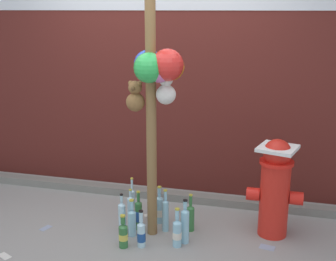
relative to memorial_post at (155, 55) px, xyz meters
name	(u,v)px	position (x,y,z in m)	size (l,w,h in m)	color
ground_plane	(120,245)	(-0.26, -0.26, -1.58)	(14.00, 14.00, 0.00)	gray
building_wall	(161,15)	(-0.25, 1.13, 0.29)	(10.00, 0.21, 3.76)	#561E19
curb_strip	(152,194)	(-0.26, 0.75, -1.54)	(8.00, 0.12, 0.08)	slate
memorial_post	(155,55)	(0.00, 0.00, 0.00)	(0.54, 0.46, 2.80)	olive
fire_hydrant	(275,186)	(1.00, 0.26, -1.12)	(0.48, 0.38, 0.88)	red
bottle_0	(122,217)	(-0.30, -0.06, -1.43)	(0.06, 0.06, 0.38)	#B2DBEA
bottle_1	(132,221)	(-0.20, -0.07, -1.44)	(0.07, 0.07, 0.34)	#93CCE0
bottle_2	(132,204)	(-0.30, 0.23, -1.43)	(0.06, 0.06, 0.42)	#B2DBEA
bottle_3	(165,214)	(0.06, 0.08, -1.42)	(0.06, 0.06, 0.40)	#93CCE0
bottle_4	(131,211)	(-0.27, 0.08, -1.43)	(0.06, 0.06, 0.37)	#B2DBEA
bottle_5	(177,232)	(0.22, -0.15, -1.45)	(0.08, 0.08, 0.35)	#93CCE0
bottle_6	(123,235)	(-0.21, -0.28, -1.47)	(0.08, 0.08, 0.29)	#337038
bottle_7	(139,214)	(-0.18, 0.05, -1.44)	(0.07, 0.07, 0.37)	#337038
bottle_8	(141,234)	(-0.07, -0.23, -1.46)	(0.07, 0.07, 0.33)	#B2DBEA
bottle_9	(160,209)	(-0.03, 0.22, -1.45)	(0.08, 0.08, 0.36)	#93CCE0
bottle_10	(185,224)	(0.27, -0.08, -1.41)	(0.07, 0.07, 0.40)	#93CCE0
bottle_11	(190,217)	(0.28, 0.14, -1.45)	(0.07, 0.07, 0.35)	#337038
litter_0	(267,247)	(0.97, 0.01, -1.58)	(0.13, 0.08, 0.01)	#8C99B2
litter_1	(5,256)	(-1.10, -0.65, -1.58)	(0.06, 0.12, 0.01)	silver
litter_2	(148,215)	(-0.18, 0.33, -1.58)	(0.07, 0.05, 0.01)	silver
litter_3	(46,228)	(-1.02, -0.15, -1.58)	(0.11, 0.06, 0.01)	#8C99B2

